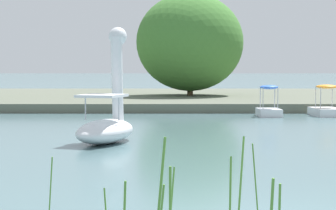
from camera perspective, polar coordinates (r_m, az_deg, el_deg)
The scene contains 5 objects.
shore_bank_far at distance 43.06m, azimuth 2.44°, elevation 0.69°, with size 124.59×23.56×0.48m, color #5B6051.
swan_boat at distance 19.12m, azimuth -5.41°, elevation -1.29°, with size 2.24×3.31×3.61m.
pedal_boat_blue at distance 29.73m, azimuth 9.52°, elevation -0.19°, with size 1.05×1.71×1.49m.
pedal_boat_orange at distance 30.71m, azimuth 14.64°, elevation -0.23°, with size 1.37×2.24×1.51m.
tree_willow_overhanging at distance 41.09m, azimuth 2.29°, elevation 5.81°, with size 9.86×9.72×6.77m.
Camera 1 is at (-1.66, -8.30, 2.31)m, focal length 66.02 mm.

